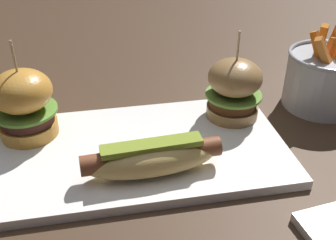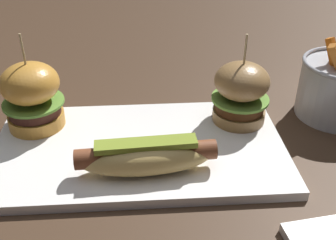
# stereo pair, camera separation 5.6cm
# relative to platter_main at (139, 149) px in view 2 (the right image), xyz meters

# --- Properties ---
(ground_plane) EXTENTS (3.00, 3.00, 0.00)m
(ground_plane) POSITION_rel_platter_main_xyz_m (0.00, 0.00, -0.01)
(ground_plane) COLOR #422D1E
(platter_main) EXTENTS (0.42, 0.23, 0.01)m
(platter_main) POSITION_rel_platter_main_xyz_m (0.00, 0.00, 0.00)
(platter_main) COLOR white
(platter_main) RESTS_ON ground
(hot_dog) EXTENTS (0.18, 0.06, 0.05)m
(hot_dog) POSITION_rel_platter_main_xyz_m (0.01, -0.06, 0.03)
(hot_dog) COLOR #D9B464
(hot_dog) RESTS_ON platter_main
(slider_left) EXTENTS (0.09, 0.09, 0.15)m
(slider_left) POSITION_rel_platter_main_xyz_m (-0.16, 0.06, 0.06)
(slider_left) COLOR gold
(slider_left) RESTS_ON platter_main
(slider_right) EXTENTS (0.09, 0.09, 0.14)m
(slider_right) POSITION_rel_platter_main_xyz_m (0.16, 0.06, 0.06)
(slider_right) COLOR olive
(slider_right) RESTS_ON platter_main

